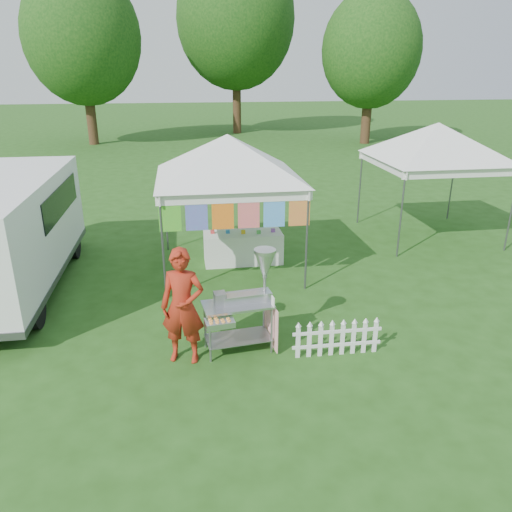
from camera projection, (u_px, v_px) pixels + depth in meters
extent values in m
plane|color=#234C15|center=(251.00, 346.00, 8.23)|extent=(120.00, 120.00, 0.00)
cylinder|color=#59595E|center=(163.00, 248.00, 9.58)|extent=(0.04, 0.04, 2.10)
cylinder|color=#59595E|center=(307.00, 241.00, 9.98)|extent=(0.04, 0.04, 2.10)
cylinder|color=#59595E|center=(166.00, 209.00, 12.21)|extent=(0.04, 0.04, 2.10)
cylinder|color=#59595E|center=(279.00, 205.00, 12.60)|extent=(0.04, 0.04, 2.10)
cube|color=white|center=(236.00, 197.00, 9.44)|extent=(3.00, 0.03, 0.22)
cube|color=white|center=(222.00, 169.00, 12.07)|extent=(3.00, 0.03, 0.22)
pyramid|color=white|center=(227.00, 134.00, 10.40)|extent=(4.24, 4.24, 0.90)
cylinder|color=#59595E|center=(236.00, 193.00, 9.41)|extent=(3.00, 0.03, 0.03)
cube|color=#178F27|center=(170.00, 214.00, 9.36)|extent=(0.42, 0.01, 0.70)
cube|color=purple|center=(196.00, 213.00, 9.43)|extent=(0.42, 0.01, 0.70)
cube|color=red|center=(223.00, 212.00, 9.50)|extent=(0.42, 0.01, 0.70)
cube|color=#DA1B96|center=(249.00, 211.00, 9.57)|extent=(0.42, 0.01, 0.70)
cube|color=blue|center=(274.00, 209.00, 9.64)|extent=(0.42, 0.01, 0.70)
cube|color=#EF1A3E|center=(299.00, 208.00, 9.71)|extent=(0.42, 0.01, 0.70)
cylinder|color=#59595E|center=(401.00, 215.00, 11.74)|extent=(0.04, 0.04, 2.10)
cylinder|color=#59595E|center=(512.00, 210.00, 12.13)|extent=(0.04, 0.04, 2.10)
cylinder|color=#59595E|center=(360.00, 188.00, 14.36)|extent=(0.04, 0.04, 2.10)
cylinder|color=#59595E|center=(452.00, 184.00, 14.76)|extent=(0.04, 0.04, 2.10)
cube|color=white|center=(463.00, 173.00, 11.60)|extent=(3.00, 0.03, 0.22)
cube|color=white|center=(410.00, 153.00, 14.22)|extent=(3.00, 0.03, 0.22)
pyramid|color=white|center=(439.00, 122.00, 12.55)|extent=(4.24, 4.24, 0.90)
cylinder|color=#59595E|center=(464.00, 170.00, 11.57)|extent=(3.00, 0.03, 0.03)
cylinder|color=#382514|center=(90.00, 110.00, 28.87)|extent=(0.56, 0.56, 3.96)
ellipsoid|color=#36661C|center=(82.00, 37.00, 27.49)|extent=(6.40, 6.40, 7.36)
cylinder|color=#382514|center=(237.00, 96.00, 33.66)|extent=(0.56, 0.56, 4.84)
ellipsoid|color=#36661C|center=(236.00, 19.00, 31.98)|extent=(7.60, 7.60, 8.74)
cylinder|color=#382514|center=(367.00, 113.00, 29.33)|extent=(0.56, 0.56, 3.52)
ellipsoid|color=#36661C|center=(371.00, 50.00, 28.11)|extent=(5.60, 5.60, 6.44)
cylinder|color=gray|center=(210.00, 339.00, 7.65)|extent=(0.04, 0.04, 0.82)
cylinder|color=gray|center=(272.00, 330.00, 7.90)|extent=(0.04, 0.04, 0.82)
cylinder|color=gray|center=(205.00, 325.00, 8.05)|extent=(0.04, 0.04, 0.82)
cylinder|color=gray|center=(264.00, 317.00, 8.30)|extent=(0.04, 0.04, 0.82)
cube|color=gray|center=(238.00, 338.00, 8.04)|extent=(1.09, 0.64, 0.01)
cube|color=#B7B7BC|center=(238.00, 305.00, 7.83)|extent=(1.15, 0.67, 0.04)
cube|color=#B7B7BC|center=(247.00, 297.00, 7.88)|extent=(0.79, 0.32, 0.14)
cube|color=gray|center=(220.00, 299.00, 7.76)|extent=(0.20, 0.22, 0.20)
cylinder|color=gray|center=(265.00, 277.00, 7.84)|extent=(0.05, 0.05, 0.82)
cone|color=#B7B7BC|center=(265.00, 263.00, 7.76)|extent=(0.36, 0.36, 0.36)
cylinder|color=#B7B7BC|center=(265.00, 251.00, 7.69)|extent=(0.38, 0.38, 0.05)
cube|color=#B7B7BC|center=(220.00, 323.00, 7.46)|extent=(0.47, 0.32, 0.09)
cube|color=#FFACAB|center=(271.00, 323.00, 8.12)|extent=(0.10, 0.68, 0.74)
cube|color=white|center=(273.00, 301.00, 7.69)|extent=(0.03, 0.13, 0.16)
imported|color=#9E2413|center=(183.00, 306.00, 7.54)|extent=(0.76, 0.59, 1.84)
cube|color=#59595E|center=(7.00, 273.00, 10.17)|extent=(2.22, 5.50, 0.13)
cube|color=white|center=(34.00, 218.00, 12.16)|extent=(2.07, 0.77, 0.98)
cube|color=black|center=(61.00, 201.00, 10.46)|extent=(0.04, 2.99, 0.60)
cube|color=black|center=(33.00, 181.00, 12.24)|extent=(1.85, 0.04, 0.60)
cylinder|color=black|center=(33.00, 308.00, 8.70)|extent=(0.24, 0.74, 0.74)
cylinder|color=black|center=(72.00, 243.00, 11.91)|extent=(0.24, 0.74, 0.74)
cube|color=white|center=(298.00, 342.00, 7.81)|extent=(0.07, 0.02, 0.56)
cube|color=white|center=(309.00, 341.00, 7.83)|extent=(0.07, 0.02, 0.56)
cube|color=white|center=(320.00, 340.00, 7.85)|extent=(0.07, 0.02, 0.56)
cube|color=white|center=(331.00, 340.00, 7.88)|extent=(0.07, 0.02, 0.56)
cube|color=white|center=(342.00, 339.00, 7.90)|extent=(0.07, 0.02, 0.56)
cube|color=white|center=(353.00, 338.00, 7.92)|extent=(0.07, 0.02, 0.56)
cube|color=white|center=(364.00, 337.00, 7.94)|extent=(0.07, 0.02, 0.56)
cube|color=white|center=(375.00, 337.00, 7.97)|extent=(0.07, 0.02, 0.56)
cube|color=white|center=(337.00, 345.00, 7.92)|extent=(1.44, 0.04, 0.05)
cube|color=white|center=(337.00, 331.00, 7.84)|extent=(1.44, 0.04, 0.05)
cube|color=white|center=(243.00, 248.00, 11.65)|extent=(1.80, 0.70, 0.72)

